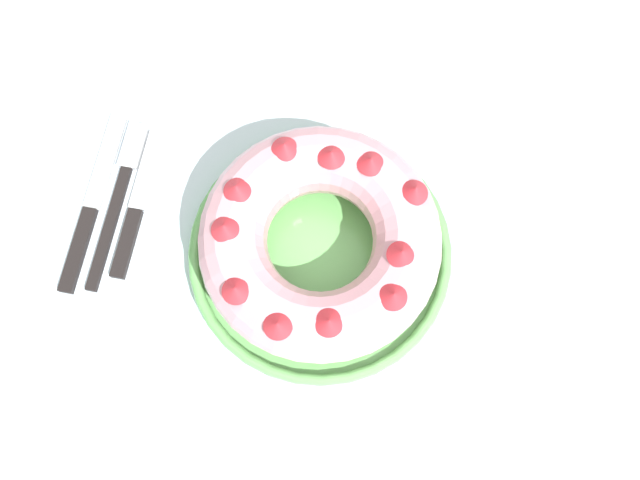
# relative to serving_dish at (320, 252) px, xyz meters

# --- Properties ---
(ground_plane) EXTENTS (8.00, 8.00, 0.00)m
(ground_plane) POSITION_rel_serving_dish_xyz_m (0.01, -0.03, -0.73)
(ground_plane) COLOR #4C4742
(dining_table) EXTENTS (1.56, 1.15, 0.72)m
(dining_table) POSITION_rel_serving_dish_xyz_m (0.01, -0.03, -0.08)
(dining_table) COLOR silver
(dining_table) RESTS_ON ground_plane
(serving_dish) EXTENTS (0.29, 0.29, 0.02)m
(serving_dish) POSITION_rel_serving_dish_xyz_m (0.00, 0.00, 0.00)
(serving_dish) COLOR #6BB760
(serving_dish) RESTS_ON dining_table
(bundt_cake) EXTENTS (0.25, 0.25, 0.08)m
(bundt_cake) POSITION_rel_serving_dish_xyz_m (-0.00, -0.00, 0.05)
(bundt_cake) COLOR #E09EAD
(bundt_cake) RESTS_ON serving_dish
(fork) EXTENTS (0.02, 0.21, 0.01)m
(fork) POSITION_rel_serving_dish_xyz_m (-0.24, 0.03, -0.01)
(fork) COLOR black
(fork) RESTS_ON dining_table
(serving_knife) EXTENTS (0.02, 0.22, 0.01)m
(serving_knife) POSITION_rel_serving_dish_xyz_m (-0.27, 0.00, -0.01)
(serving_knife) COLOR black
(serving_knife) RESTS_ON dining_table
(cake_knife) EXTENTS (0.02, 0.18, 0.01)m
(cake_knife) POSITION_rel_serving_dish_xyz_m (-0.22, 0.01, -0.01)
(cake_knife) COLOR black
(cake_knife) RESTS_ON dining_table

